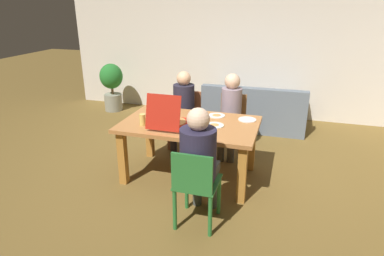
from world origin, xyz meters
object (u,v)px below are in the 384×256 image
dining_table (190,131)px  couch (254,112)px  chair_1 (186,117)px  chair_2 (232,120)px  potted_plant (112,84)px  plate_0 (217,115)px  chair_0 (195,185)px  drinking_glass_1 (156,110)px  plate_1 (214,125)px  drinking_glass_0 (142,120)px  person_2 (230,109)px  plate_2 (247,120)px  pizza_box_0 (170,121)px  drinking_glass_2 (152,104)px  person_0 (199,156)px  drinking_glass_3 (200,127)px  person_1 (183,104)px

dining_table → couch: 2.20m
chair_1 → chair_2: (0.73, -0.01, 0.03)m
potted_plant → plate_0: bearing=-35.8°
chair_0 → drinking_glass_1: drinking_glass_1 is taller
chair_0 → plate_1: bearing=92.7°
drinking_glass_0 → couch: bearing=64.9°
plate_0 → couch: 1.84m
person_2 → potted_plant: 3.10m
chair_2 → potted_plant: potted_plant is taller
dining_table → person_2: (0.37, 0.80, 0.08)m
chair_0 → dining_table: bearing=110.2°
plate_2 → drinking_glass_1: drinking_glass_1 is taller
chair_2 → drinking_glass_0: 1.53m
pizza_box_0 → plate_1: (0.52, 0.14, -0.05)m
drinking_glass_1 → drinking_glass_2: size_ratio=0.95×
person_0 → pizza_box_0: 0.91m
person_0 → drinking_glass_0: (-0.89, 0.62, 0.08)m
pizza_box_0 → potted_plant: pizza_box_0 is taller
chair_0 → person_0: 0.29m
drinking_glass_0 → drinking_glass_2: size_ratio=0.95×
plate_0 → potted_plant: bearing=144.2°
pizza_box_0 → plate_0: bearing=47.5°
potted_plant → chair_2: bearing=-25.4°
chair_0 → drinking_glass_2: bearing=126.8°
plate_0 → potted_plant: 3.26m
plate_2 → drinking_glass_2: (-1.33, 0.07, 0.07)m
chair_1 → drinking_glass_2: bearing=-116.5°
pizza_box_0 → couch: bearing=71.0°
chair_0 → plate_1: (-0.05, 0.98, 0.27)m
drinking_glass_0 → drinking_glass_3: (0.73, -0.01, -0.01)m
drinking_glass_1 → chair_0: bearing=-52.5°
chair_1 → plate_2: bearing=-32.3°
plate_0 → plate_2: (0.41, -0.04, -0.00)m
person_0 → person_2: bearing=90.0°
dining_table → drinking_glass_1: 0.57m
drinking_glass_1 → chair_1: bearing=78.9°
pizza_box_0 → drinking_glass_1: bearing=134.6°
person_0 → plate_0: (-0.10, 1.21, 0.02)m
pizza_box_0 → chair_0: bearing=-55.7°
plate_1 → person_1: bearing=128.7°
chair_0 → person_2: size_ratio=0.71×
dining_table → person_1: size_ratio=1.41×
chair_0 → chair_1: bearing=110.5°
plate_2 → drinking_glass_2: 1.34m
person_2 → drinking_glass_2: bearing=-157.3°
plate_2 → drinking_glass_2: bearing=177.1°
drinking_glass_0 → dining_table: bearing=25.7°
drinking_glass_2 → plate_1: bearing=-21.8°
pizza_box_0 → drinking_glass_1: 0.45m
plate_1 → drinking_glass_1: size_ratio=1.63×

